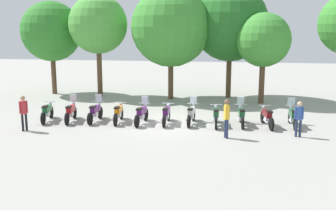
% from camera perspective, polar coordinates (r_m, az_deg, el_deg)
% --- Properties ---
extents(ground_plane, '(80.00, 80.00, 0.00)m').
position_cam_1_polar(ground_plane, '(20.15, -0.24, -2.78)').
color(ground_plane, '#9E9B93').
extents(motorcycle_0, '(0.69, 2.17, 0.99)m').
position_cam_1_polar(motorcycle_0, '(21.63, -17.31, -0.97)').
color(motorcycle_0, black).
rests_on(motorcycle_0, ground_plane).
extents(motorcycle_1, '(0.63, 2.18, 1.37)m').
position_cam_1_polar(motorcycle_1, '(21.21, -14.07, -0.98)').
color(motorcycle_1, black).
rests_on(motorcycle_1, ground_plane).
extents(motorcycle_2, '(0.62, 2.19, 1.37)m').
position_cam_1_polar(motorcycle_2, '(20.94, -10.62, -0.99)').
color(motorcycle_2, black).
rests_on(motorcycle_2, ground_plane).
extents(motorcycle_3, '(0.62, 2.19, 0.99)m').
position_cam_1_polar(motorcycle_3, '(20.57, -7.27, -1.15)').
color(motorcycle_3, black).
rests_on(motorcycle_3, ground_plane).
extents(motorcycle_4, '(0.62, 2.19, 1.37)m').
position_cam_1_polar(motorcycle_4, '(20.13, -3.89, -1.31)').
color(motorcycle_4, black).
rests_on(motorcycle_4, ground_plane).
extents(motorcycle_5, '(0.62, 2.19, 0.99)m').
position_cam_1_polar(motorcycle_5, '(20.07, -0.23, -1.36)').
color(motorcycle_5, black).
rests_on(motorcycle_5, ground_plane).
extents(motorcycle_6, '(0.62, 2.19, 1.37)m').
position_cam_1_polar(motorcycle_6, '(20.07, 3.44, -1.34)').
color(motorcycle_6, black).
rests_on(motorcycle_6, ground_plane).
extents(motorcycle_7, '(0.62, 2.19, 0.99)m').
position_cam_1_polar(motorcycle_7, '(19.86, 7.04, -1.58)').
color(motorcycle_7, black).
rests_on(motorcycle_7, ground_plane).
extents(motorcycle_8, '(0.62, 2.19, 1.37)m').
position_cam_1_polar(motorcycle_8, '(20.11, 10.69, -1.49)').
color(motorcycle_8, black).
rests_on(motorcycle_8, ground_plane).
extents(motorcycle_9, '(0.69, 2.17, 0.99)m').
position_cam_1_polar(motorcycle_9, '(20.11, 14.31, -1.69)').
color(motorcycle_9, black).
rests_on(motorcycle_9, ground_plane).
extents(motorcycle_10, '(0.62, 2.19, 1.37)m').
position_cam_1_polar(motorcycle_10, '(20.49, 17.81, -1.60)').
color(motorcycle_10, black).
rests_on(motorcycle_10, ground_plane).
extents(person_0, '(0.31, 0.39, 1.78)m').
position_cam_1_polar(person_0, '(17.49, 8.60, -1.50)').
color(person_0, '#232D4C').
rests_on(person_0, ground_plane).
extents(person_1, '(0.40, 0.22, 1.63)m').
position_cam_1_polar(person_1, '(18.49, 18.66, -1.61)').
color(person_1, '#232D4C').
rests_on(person_1, ground_plane).
extents(person_2, '(0.35, 0.33, 1.73)m').
position_cam_1_polar(person_2, '(19.78, -20.42, -0.73)').
color(person_2, black).
rests_on(person_2, ground_plane).
extents(tree_0, '(4.43, 4.43, 6.89)m').
position_cam_1_polar(tree_0, '(30.49, -16.74, 10.29)').
color(tree_0, brown).
rests_on(tree_0, ground_plane).
extents(tree_1, '(4.16, 4.16, 7.25)m').
position_cam_1_polar(tree_1, '(28.47, -10.23, 11.53)').
color(tree_1, brown).
rests_on(tree_1, ground_plane).
extents(tree_2, '(5.44, 5.44, 7.70)m').
position_cam_1_polar(tree_2, '(26.99, 0.41, 11.36)').
color(tree_2, brown).
rests_on(tree_2, ground_plane).
extents(tree_3, '(5.29, 5.29, 7.88)m').
position_cam_1_polar(tree_3, '(27.96, 9.12, 11.73)').
color(tree_3, brown).
rests_on(tree_3, ground_plane).
extents(tree_4, '(3.49, 3.49, 5.90)m').
position_cam_1_polar(tree_4, '(26.05, 13.85, 9.22)').
color(tree_4, brown).
rests_on(tree_4, ground_plane).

